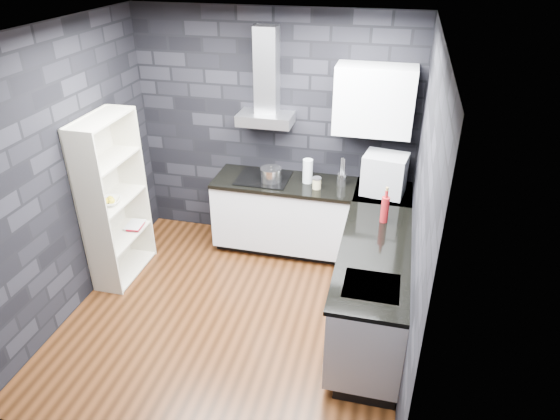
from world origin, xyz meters
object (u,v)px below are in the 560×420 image
at_px(red_bottle, 385,210).
at_px(bookshelf, 114,200).
at_px(pot, 271,175).
at_px(glass_vase, 308,171).
at_px(storage_jar, 317,184).
at_px(appliance_garage, 384,174).
at_px(utensil_crock, 342,179).
at_px(fruit_bowl, 109,201).

xyz_separation_m(red_bottle, bookshelf, (-2.75, -0.22, -0.13)).
height_order(red_bottle, bookshelf, bookshelf).
relative_size(pot, glass_vase, 0.84).
relative_size(glass_vase, red_bottle, 1.04).
bearing_deg(pot, bookshelf, -150.60).
relative_size(storage_jar, appliance_garage, 0.26).
distance_m(pot, red_bottle, 1.42).
height_order(pot, bookshelf, bookshelf).
bearing_deg(storage_jar, appliance_garage, 3.88).
relative_size(utensil_crock, red_bottle, 0.52).
height_order(glass_vase, storage_jar, glass_vase).
distance_m(pot, storage_jar, 0.53).
height_order(glass_vase, bookshelf, bookshelf).
bearing_deg(appliance_garage, storage_jar, -167.18).
height_order(storage_jar, bookshelf, bookshelf).
relative_size(red_bottle, bookshelf, 0.14).
bearing_deg(glass_vase, bookshelf, -154.14).
bearing_deg(storage_jar, red_bottle, -36.34).
xyz_separation_m(pot, red_bottle, (1.28, -0.61, 0.05)).
height_order(appliance_garage, red_bottle, appliance_garage).
distance_m(bookshelf, fruit_bowl, 0.10).
bearing_deg(red_bottle, fruit_bowl, -173.45).
height_order(utensil_crock, red_bottle, red_bottle).
bearing_deg(utensil_crock, red_bottle, -54.71).
relative_size(glass_vase, bookshelf, 0.15).
relative_size(appliance_garage, red_bottle, 1.67).
relative_size(storage_jar, red_bottle, 0.44).
relative_size(utensil_crock, fruit_bowl, 0.57).
bearing_deg(red_bottle, utensil_crock, 125.29).
bearing_deg(red_bottle, pot, 154.58).
bearing_deg(pot, utensil_crock, 7.35).
relative_size(glass_vase, utensil_crock, 2.00).
xyz_separation_m(red_bottle, fruit_bowl, (-2.75, -0.32, -0.09)).
xyz_separation_m(pot, storage_jar, (0.53, -0.05, -0.02)).
distance_m(utensil_crock, appliance_garage, 0.49).
xyz_separation_m(pot, utensil_crock, (0.78, 0.10, -0.01)).
distance_m(pot, appliance_garage, 1.24).
xyz_separation_m(appliance_garage, red_bottle, (0.05, -0.60, -0.10)).
relative_size(storage_jar, utensil_crock, 0.84).
distance_m(glass_vase, fruit_bowl, 2.13).
distance_m(storage_jar, utensil_crock, 0.29).
xyz_separation_m(glass_vase, utensil_crock, (0.38, 0.02, -0.07)).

